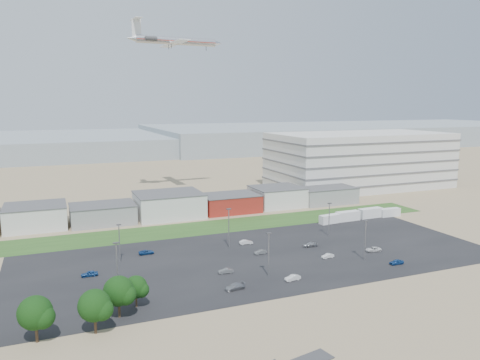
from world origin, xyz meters
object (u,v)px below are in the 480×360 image
parked_car_10 (95,308)px  parked_car_12 (310,244)px  parked_car_1 (328,256)px  parked_car_4 (226,271)px  parked_car_3 (235,287)px  parked_car_5 (89,274)px  parked_car_11 (246,242)px  parked_car_9 (146,252)px  parked_car_13 (293,278)px  parked_car_0 (373,249)px  airliner (176,41)px  parked_car_2 (396,262)px  box_trailer_a (330,219)px  parked_car_7 (260,252)px

parked_car_10 → parked_car_12: 61.02m
parked_car_1 → parked_car_4: size_ratio=0.96×
parked_car_3 → parked_car_5: size_ratio=1.19×
parked_car_11 → parked_car_9: bearing=92.3°
parked_car_10 → parked_car_13: bearing=-82.8°
parked_car_0 → parked_car_12: 16.51m
parked_car_5 → parked_car_9: bearing=126.5°
parked_car_3 → parked_car_5: bearing=-132.3°
parked_car_0 → parked_car_1: 13.98m
airliner → parked_car_12: bearing=-83.1°
parked_car_0 → parked_car_2: size_ratio=1.15×
box_trailer_a → airliner: 94.83m
parked_car_2 → parked_car_1: bearing=-126.6°
parked_car_2 → parked_car_12: bearing=-147.0°
parked_car_2 → parked_car_9: size_ratio=0.91×
parked_car_3 → parked_car_5: (-27.41, 19.37, -0.01)m
parked_car_3 → parked_car_13: (13.59, -0.07, -0.04)m
parked_car_12 → parked_car_3: bearing=-48.9°
box_trailer_a → parked_car_4: 55.67m
parked_car_4 → parked_car_7: bearing=132.0°
parked_car_11 → parked_car_1: bearing=-136.1°
parked_car_11 → parked_car_2: bearing=-130.6°
parked_car_2 → parked_car_13: size_ratio=0.98×
box_trailer_a → parked_car_10: size_ratio=1.73×
parked_car_2 → parked_car_10: size_ratio=0.82×
parked_car_2 → parked_car_7: 33.38m
parked_car_1 → parked_car_13: size_ratio=0.91×
parked_car_0 → parked_car_1: (-13.98, -0.01, -0.03)m
parked_car_0 → parked_car_4: parked_car_0 is taller
parked_car_1 → parked_car_2: parked_car_2 is taller
airliner → parked_car_7: size_ratio=12.07×
airliner → parked_car_1: airliner is taller
parked_car_3 → parked_car_9: (-12.54, 30.18, -0.10)m
parked_car_1 → parked_car_11: parked_car_11 is taller
parked_car_3 → parked_car_4: (1.56, 9.57, -0.07)m
parked_car_7 → parked_car_5: bearing=-94.0°
parked_car_4 → parked_car_12: size_ratio=0.84×
parked_car_3 → airliner: bearing=164.2°
parked_car_3 → parked_car_9: bearing=-164.5°
parked_car_9 → parked_car_4: bearing=-145.9°
parked_car_0 → parked_car_10: parked_car_10 is taller
parked_car_2 → parked_car_13: parked_car_2 is taller
parked_car_0 → parked_car_4: 41.41m
parked_car_9 → parked_car_13: (26.14, -30.25, 0.06)m
parked_car_10 → parked_car_11: size_ratio=1.18×
parked_car_1 → parked_car_3: (-28.99, -9.90, 0.10)m
parked_car_10 → parked_car_2: bearing=-83.0°
parked_car_7 → parked_car_11: (-0.06, 9.33, 0.06)m
parked_car_12 → parked_car_13: 25.62m
airliner → parked_car_0: size_ratio=9.76×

